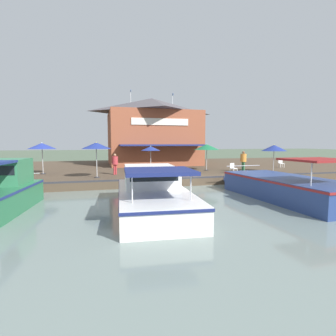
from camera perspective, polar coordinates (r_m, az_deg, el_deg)
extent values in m
plane|color=#4C5B47|center=(18.70, 5.44, -4.13)|extent=(220.00, 220.00, 0.00)
cube|color=#4C3D2D|center=(29.14, -2.11, -0.09)|extent=(22.00, 56.00, 0.60)
cube|color=#2D2D33|center=(18.69, 5.36, -2.12)|extent=(0.20, 50.40, 0.10)
cube|color=brown|center=(31.79, -3.46, 6.41)|extent=(8.53, 10.13, 6.10)
pyramid|color=#4C474C|center=(32.10, -3.50, 13.41)|extent=(8.96, 10.63, 1.72)
cube|color=navy|center=(26.75, -1.23, 5.00)|extent=(1.80, 8.61, 0.16)
cube|color=silver|center=(27.67, -1.67, 10.05)|extent=(0.08, 6.08, 0.70)
cylinder|color=silver|center=(32.74, 0.98, 13.87)|extent=(0.06, 0.06, 2.41)
cube|color=#2D5193|center=(32.75, 1.07, 15.74)|extent=(0.36, 0.03, 0.24)
cylinder|color=silver|center=(31.76, -8.12, 14.23)|extent=(0.06, 0.06, 2.57)
cube|color=#2D5193|center=(31.78, -8.11, 16.30)|extent=(0.36, 0.03, 0.24)
cylinder|color=#B7B7B7|center=(23.07, -3.78, 1.82)|extent=(0.06, 0.06, 2.10)
cylinder|color=#2D2D33|center=(23.15, -3.77, -0.70)|extent=(0.36, 0.36, 0.06)
cone|color=navy|center=(23.03, -3.80, 4.29)|extent=(1.70, 1.70, 0.38)
cone|color=yellow|center=(23.03, -3.80, 4.34)|extent=(1.05, 1.05, 0.31)
sphere|color=yellow|center=(23.02, -3.80, 4.76)|extent=(0.08, 0.08, 0.08)
cylinder|color=#B7B7B7|center=(24.47, 22.00, 1.72)|extent=(0.06, 0.06, 2.17)
cylinder|color=#2D2D33|center=(24.55, 21.91, -0.74)|extent=(0.36, 0.36, 0.06)
cone|color=navy|center=(24.43, 22.09, 4.08)|extent=(2.13, 2.13, 0.53)
cone|color=yellow|center=(24.43, 22.09, 4.12)|extent=(1.32, 1.32, 0.42)
sphere|color=yellow|center=(24.43, 22.11, 4.69)|extent=(0.08, 0.08, 0.08)
cylinder|color=#B7B7B7|center=(19.59, -15.27, 1.43)|extent=(0.06, 0.06, 2.39)
cylinder|color=#2D2D33|center=(19.70, -15.19, -1.96)|extent=(0.36, 0.36, 0.06)
cone|color=navy|center=(19.55, -15.36, 4.73)|extent=(2.08, 2.08, 0.46)
cone|color=yellow|center=(19.55, -15.36, 4.78)|extent=(1.29, 1.29, 0.37)
sphere|color=yellow|center=(19.55, -15.37, 5.40)|extent=(0.08, 0.08, 0.08)
cylinder|color=#B7B7B7|center=(23.45, -25.64, 1.65)|extent=(0.06, 0.06, 2.35)
cylinder|color=#2D2D33|center=(23.54, -25.52, -1.12)|extent=(0.36, 0.36, 0.06)
cone|color=navy|center=(23.41, -25.75, 4.35)|extent=(2.17, 2.17, 0.47)
cone|color=white|center=(23.41, -25.75, 4.40)|extent=(1.35, 1.35, 0.38)
sphere|color=white|center=(23.41, -25.77, 4.93)|extent=(0.08, 0.08, 0.08)
cylinder|color=#B7B7B7|center=(24.35, 8.40, 2.11)|extent=(0.06, 0.06, 2.23)
cylinder|color=#2D2D33|center=(24.43, 8.37, -0.43)|extent=(0.36, 0.36, 0.06)
cone|color=#19663D|center=(24.31, 8.43, 4.56)|extent=(2.27, 2.27, 0.51)
cone|color=silver|center=(24.31, 8.44, 4.60)|extent=(1.41, 1.41, 0.40)
sphere|color=silver|center=(24.31, 8.44, 5.15)|extent=(0.08, 0.08, 0.08)
cube|color=white|center=(22.26, 14.82, -0.65)|extent=(0.05, 0.05, 0.42)
cube|color=white|center=(21.98, 14.08, -0.70)|extent=(0.05, 0.05, 0.42)
cube|color=white|center=(22.54, 14.11, -0.56)|extent=(0.05, 0.05, 0.42)
cube|color=white|center=(22.27, 13.37, -0.61)|extent=(0.05, 0.05, 0.42)
cube|color=white|center=(22.24, 14.11, -0.09)|extent=(0.54, 0.54, 0.05)
cube|color=white|center=(22.36, 13.76, 0.53)|extent=(0.15, 0.44, 0.40)
cube|color=white|center=(20.92, -27.39, -1.45)|extent=(0.05, 0.05, 0.42)
cube|color=white|center=(20.92, -28.48, -1.50)|extent=(0.05, 0.05, 0.42)
cube|color=white|center=(21.32, -27.39, -1.34)|extent=(0.05, 0.05, 0.42)
cube|color=white|center=(21.32, -28.47, -1.38)|extent=(0.05, 0.05, 0.42)
cube|color=white|center=(21.10, -27.96, -0.85)|extent=(0.53, 0.53, 0.05)
cube|color=white|center=(21.28, -27.98, -0.19)|extent=(0.13, 0.44, 0.40)
cube|color=white|center=(29.29, 23.97, 0.48)|extent=(0.05, 0.05, 0.42)
cube|color=white|center=(29.10, 23.29, 0.48)|extent=(0.05, 0.05, 0.42)
cube|color=white|center=(29.64, 23.58, 0.55)|extent=(0.05, 0.05, 0.42)
cube|color=white|center=(29.45, 22.91, 0.54)|extent=(0.05, 0.05, 0.42)
cube|color=white|center=(29.35, 23.45, 0.93)|extent=(0.50, 0.50, 0.05)
cube|color=white|center=(29.51, 23.28, 1.39)|extent=(0.11, 0.44, 0.40)
cylinder|color=#337547|center=(23.79, 16.21, 0.24)|extent=(0.13, 0.13, 0.88)
cylinder|color=#337547|center=(23.90, 15.88, 0.28)|extent=(0.13, 0.13, 0.88)
cylinder|color=orange|center=(23.79, 16.09, 2.15)|extent=(0.51, 0.51, 0.70)
sphere|color=brown|center=(23.77, 16.12, 3.27)|extent=(0.24, 0.24, 0.24)
cylinder|color=#B23338|center=(21.21, -11.63, -0.35)|extent=(0.13, 0.13, 0.81)
cylinder|color=#B23338|center=(21.30, -11.26, -0.32)|extent=(0.13, 0.13, 0.81)
cylinder|color=#B23338|center=(21.20, -11.48, 1.62)|extent=(0.47, 0.47, 0.64)
sphere|color=#9E7051|center=(21.17, -11.50, 2.78)|extent=(0.22, 0.22, 0.22)
cube|color=navy|center=(15.56, 24.66, -4.06)|extent=(7.87, 3.65, 1.17)
ellipsoid|color=navy|center=(18.55, 16.59, -2.33)|extent=(2.88, 3.23, 1.17)
cube|color=maroon|center=(15.49, 24.73, -2.21)|extent=(7.96, 3.69, 0.10)
cube|color=maroon|center=(14.12, 29.90, 1.55)|extent=(2.54, 2.88, 0.10)
cylinder|color=silver|center=(12.84, 28.75, -1.10)|extent=(0.05, 0.05, 1.07)
cylinder|color=silver|center=(18.71, 16.11, 0.47)|extent=(0.17, 2.60, 0.04)
cube|color=white|center=(11.76, -3.18, -7.03)|extent=(7.39, 3.54, 0.96)
ellipsoid|color=white|center=(15.26, -4.91, -4.16)|extent=(2.75, 3.03, 0.96)
cube|color=navy|center=(11.68, -3.19, -5.11)|extent=(7.47, 3.59, 0.10)
cube|color=white|center=(12.84, -3.93, -1.67)|extent=(3.47, 2.64, 0.94)
cube|color=black|center=(11.22, -2.98, -2.09)|extent=(0.22, 2.09, 0.33)
cube|color=navy|center=(9.87, -1.98, -0.70)|extent=(2.57, 2.72, 0.14)
cylinder|color=silver|center=(9.46, 4.98, -4.04)|extent=(0.05, 0.05, 1.00)
cylinder|color=silver|center=(9.13, -7.82, -4.42)|extent=(0.05, 0.05, 1.00)
ellipsoid|color=#287047|center=(16.02, -29.39, -4.15)|extent=(2.01, 2.33, 1.09)
cube|color=#337A51|center=(14.37, -31.90, -0.71)|extent=(2.15, 2.01, 1.19)
cylinder|color=silver|center=(16.11, -29.27, -1.06)|extent=(0.24, 1.80, 0.04)
cylinder|color=brown|center=(35.60, -2.82, 4.58)|extent=(0.37, 0.37, 3.97)
sphere|color=#285623|center=(35.75, -2.84, 10.71)|extent=(4.89, 4.89, 4.89)
sphere|color=#285623|center=(34.60, -3.70, 10.07)|extent=(3.43, 3.43, 3.43)
cylinder|color=brown|center=(38.02, 3.15, 3.55)|extent=(0.33, 0.33, 2.53)
sphere|color=#427A38|center=(38.04, 3.17, 8.10)|extent=(4.68, 4.68, 4.68)
sphere|color=#427A38|center=(36.92, 2.58, 7.46)|extent=(3.27, 3.27, 3.27)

